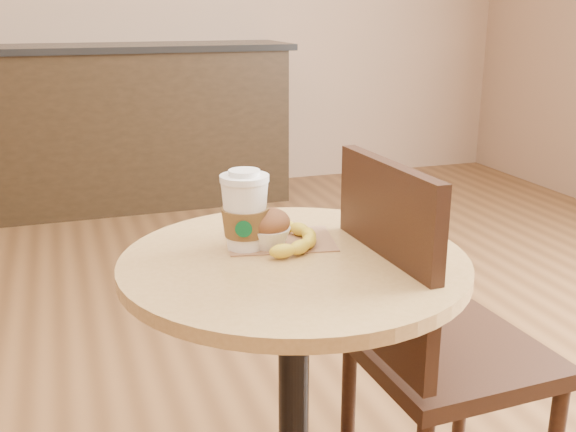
{
  "coord_description": "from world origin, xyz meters",
  "views": [
    {
      "loc": [
        -0.34,
        -1.29,
        1.26
      ],
      "look_at": [
        0.12,
        0.02,
        0.83
      ],
      "focal_mm": 42.0,
      "sensor_mm": 36.0,
      "label": 1
    }
  ],
  "objects_px": {
    "cafe_table": "(294,341)",
    "banana": "(290,237)",
    "coffee_cup": "(245,214)",
    "muffin": "(269,228)",
    "chair_right": "(428,339)"
  },
  "relations": [
    {
      "from": "cafe_table",
      "to": "muffin",
      "type": "relative_size",
      "value": 7.61
    },
    {
      "from": "chair_right",
      "to": "banana",
      "type": "bearing_deg",
      "value": 65.57
    },
    {
      "from": "cafe_table",
      "to": "muffin",
      "type": "bearing_deg",
      "value": 115.18
    },
    {
      "from": "muffin",
      "to": "chair_right",
      "type": "bearing_deg",
      "value": -18.84
    },
    {
      "from": "coffee_cup",
      "to": "cafe_table",
      "type": "bearing_deg",
      "value": -25.67
    },
    {
      "from": "cafe_table",
      "to": "banana",
      "type": "bearing_deg",
      "value": 77.19
    },
    {
      "from": "coffee_cup",
      "to": "muffin",
      "type": "xyz_separation_m",
      "value": [
        0.05,
        -0.01,
        -0.03
      ]
    },
    {
      "from": "cafe_table",
      "to": "coffee_cup",
      "type": "relative_size",
      "value": 4.19
    },
    {
      "from": "muffin",
      "to": "banana",
      "type": "xyz_separation_m",
      "value": [
        0.05,
        0.0,
        -0.03
      ]
    },
    {
      "from": "chair_right",
      "to": "banana",
      "type": "relative_size",
      "value": 4.34
    },
    {
      "from": "cafe_table",
      "to": "coffee_cup",
      "type": "bearing_deg",
      "value": 135.15
    },
    {
      "from": "cafe_table",
      "to": "muffin",
      "type": "xyz_separation_m",
      "value": [
        -0.03,
        0.07,
        0.25
      ]
    },
    {
      "from": "chair_right",
      "to": "coffee_cup",
      "type": "height_order",
      "value": "chair_right"
    },
    {
      "from": "cafe_table",
      "to": "banana",
      "type": "distance_m",
      "value": 0.23
    },
    {
      "from": "chair_right",
      "to": "banana",
      "type": "distance_m",
      "value": 0.4
    }
  ]
}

